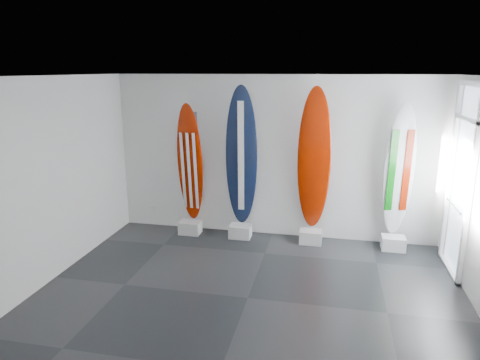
% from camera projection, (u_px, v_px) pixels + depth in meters
% --- Properties ---
extents(floor, '(6.00, 6.00, 0.00)m').
position_uv_depth(floor, '(248.00, 298.00, 6.03)').
color(floor, black).
rests_on(floor, ground).
extents(ceiling, '(6.00, 6.00, 0.00)m').
position_uv_depth(ceiling, '(249.00, 76.00, 5.28)').
color(ceiling, white).
rests_on(ceiling, wall_back).
extents(wall_back, '(6.00, 0.00, 6.00)m').
position_uv_depth(wall_back, '(274.00, 157.00, 8.02)').
color(wall_back, white).
rests_on(wall_back, ground).
extents(wall_front, '(6.00, 0.00, 6.00)m').
position_uv_depth(wall_front, '(186.00, 285.00, 3.28)').
color(wall_front, white).
rests_on(wall_front, ground).
extents(wall_left, '(0.00, 5.00, 5.00)m').
position_uv_depth(wall_left, '(44.00, 182.00, 6.26)').
color(wall_left, white).
rests_on(wall_left, ground).
extents(display_block_usa, '(0.40, 0.30, 0.24)m').
position_uv_depth(display_block_usa, '(190.00, 227.00, 8.38)').
color(display_block_usa, silver).
rests_on(display_block_usa, floor).
extents(surfboard_usa, '(0.54, 0.32, 2.26)m').
position_uv_depth(surfboard_usa, '(190.00, 163.00, 8.16)').
color(surfboard_usa, '#7C1400').
rests_on(surfboard_usa, display_block_usa).
extents(display_block_navy, '(0.40, 0.30, 0.24)m').
position_uv_depth(display_block_navy, '(240.00, 231.00, 8.18)').
color(display_block_navy, silver).
rests_on(display_block_navy, floor).
extents(surfboard_navy, '(0.59, 0.20, 2.59)m').
position_uv_depth(surfboard_navy, '(241.00, 157.00, 7.92)').
color(surfboard_navy, black).
rests_on(surfboard_navy, display_block_navy).
extents(display_block_swiss, '(0.40, 0.30, 0.24)m').
position_uv_depth(display_block_swiss, '(311.00, 237.00, 7.91)').
color(display_block_swiss, silver).
rests_on(display_block_swiss, floor).
extents(surfboard_swiss, '(0.59, 0.33, 2.59)m').
position_uv_depth(surfboard_swiss, '(314.00, 160.00, 7.66)').
color(surfboard_swiss, '#7C1400').
rests_on(surfboard_swiss, display_block_swiss).
extents(display_block_italy, '(0.40, 0.30, 0.24)m').
position_uv_depth(display_block_italy, '(393.00, 243.00, 7.62)').
color(display_block_italy, silver).
rests_on(display_block_italy, floor).
extents(surfboard_italy, '(0.56, 0.31, 2.33)m').
position_uv_depth(surfboard_italy, '(399.00, 171.00, 7.40)').
color(surfboard_italy, silver).
rests_on(surfboard_italy, display_block_italy).
extents(wall_outlet, '(0.09, 0.02, 0.13)m').
position_uv_depth(wall_outlet, '(153.00, 208.00, 8.78)').
color(wall_outlet, silver).
rests_on(wall_outlet, wall_back).
extents(glass_door, '(0.12, 1.16, 2.85)m').
position_uv_depth(glass_door, '(461.00, 183.00, 6.54)').
color(glass_door, white).
rests_on(glass_door, floor).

